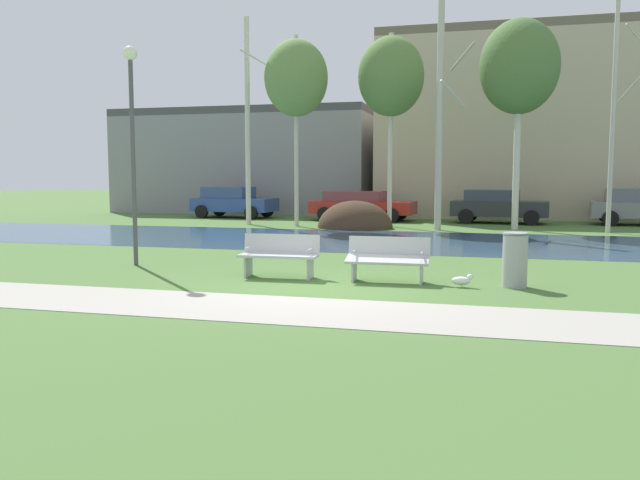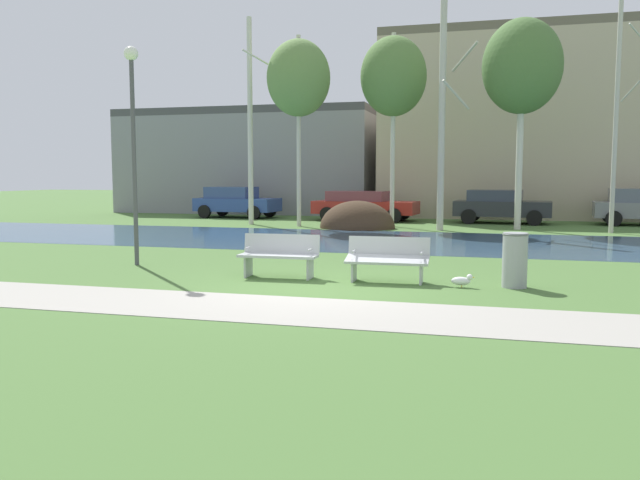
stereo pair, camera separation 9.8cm
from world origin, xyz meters
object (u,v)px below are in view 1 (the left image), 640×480
at_px(streetlamp, 132,119).
at_px(parked_sedan_second_red, 361,205).
at_px(parked_hatch_third_dark, 498,206).
at_px(seagull, 462,280).
at_px(bench_left, 279,254).
at_px(trash_bin, 515,259).
at_px(bench_right, 388,258).
at_px(parked_van_nearest_blue, 233,202).

distance_m(streetlamp, parked_sedan_second_red, 16.26).
bearing_deg(parked_sedan_second_red, parked_hatch_third_dark, -1.49).
xyz_separation_m(seagull, streetlamp, (-7.42, 1.11, 3.21)).
height_order(seagull, parked_hatch_third_dark, parked_hatch_third_dark).
distance_m(bench_left, trash_bin, 4.58).
xyz_separation_m(trash_bin, seagull, (-0.93, -0.28, -0.40)).
xyz_separation_m(trash_bin, streetlamp, (-8.35, 0.83, 2.82)).
bearing_deg(trash_bin, bench_right, -179.45).
relative_size(bench_right, trash_bin, 1.59).
distance_m(bench_left, bench_right, 2.22).
bearing_deg(parked_van_nearest_blue, trash_bin, -53.54).
height_order(bench_right, parked_hatch_third_dark, parked_hatch_third_dark).
bearing_deg(streetlamp, parked_hatch_third_dark, 62.39).
relative_size(bench_left, trash_bin, 1.59).
xyz_separation_m(bench_left, parked_sedan_second_red, (-1.61, 16.76, 0.26)).
bearing_deg(streetlamp, bench_left, -12.77).
distance_m(bench_right, parked_hatch_third_dark, 16.75).
relative_size(trash_bin, parked_van_nearest_blue, 0.25).
height_order(streetlamp, parked_hatch_third_dark, streetlamp).
xyz_separation_m(bench_right, parked_sedan_second_red, (-3.83, 16.76, 0.26)).
distance_m(bench_left, streetlamp, 4.82).
distance_m(parked_van_nearest_blue, parked_hatch_third_dark, 12.58).
bearing_deg(seagull, trash_bin, 16.52).
xyz_separation_m(streetlamp, parked_van_nearest_blue, (-4.33, 16.33, -2.55)).
bearing_deg(parked_hatch_third_dark, parked_van_nearest_blue, 177.33).
bearing_deg(bench_right, parked_van_nearest_blue, 120.98).
distance_m(bench_left, seagull, 3.68).
height_order(seagull, parked_van_nearest_blue, parked_van_nearest_blue).
xyz_separation_m(streetlamp, parked_sedan_second_red, (2.16, 15.90, -2.61)).
bearing_deg(parked_sedan_second_red, seagull, -72.80).
xyz_separation_m(parked_van_nearest_blue, parked_hatch_third_dark, (12.56, -0.59, -0.02)).
height_order(parked_sedan_second_red, parked_hatch_third_dark, parked_hatch_third_dark).
distance_m(seagull, streetlamp, 8.16).
bearing_deg(parked_hatch_third_dark, bench_left, -105.05).
bearing_deg(parked_van_nearest_blue, seagull, -56.03).
relative_size(trash_bin, parked_sedan_second_red, 0.21).
bearing_deg(parked_van_nearest_blue, streetlamp, -75.15).
height_order(trash_bin, seagull, trash_bin).
distance_m(bench_left, parked_sedan_second_red, 16.84).
bearing_deg(parked_sedan_second_red, parked_van_nearest_blue, 176.22).
distance_m(seagull, parked_hatch_third_dark, 16.88).
bearing_deg(trash_bin, parked_hatch_third_dark, 90.42).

